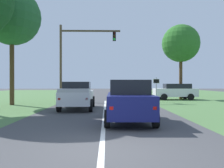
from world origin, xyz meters
TOP-DOWN VIEW (x-y plane):
  - ground_plane at (0.00, 9.73)m, footprint 120.00×120.00m
  - red_suv_near at (1.15, 4.69)m, footprint 2.24×4.55m
  - pickup_truck_lead at (-1.86, 9.91)m, footprint 2.22×4.87m
  - traffic_light at (-3.02, 17.95)m, footprint 6.16×0.40m
  - keep_moving_sign at (4.75, 15.84)m, footprint 0.60×0.09m
  - oak_tree_right at (8.43, 20.19)m, footprint 4.19×4.19m
  - crossing_suv_far at (7.53, 19.16)m, footprint 4.51×2.04m
  - extra_tree_1 at (-7.59, 13.30)m, footprint 4.63×4.63m

SIDE VIEW (x-z plane):
  - ground_plane at x=0.00m, z-range 0.00..0.00m
  - crossing_suv_far at x=7.53m, z-range 0.05..1.77m
  - pickup_truck_lead at x=-1.86m, z-range 0.02..1.89m
  - red_suv_near at x=1.15m, z-range 0.05..1.96m
  - keep_moving_sign at x=4.75m, z-range 0.33..2.64m
  - traffic_light at x=-3.02m, z-range 1.13..8.82m
  - oak_tree_right at x=8.43m, z-range 2.04..10.36m
  - extra_tree_1 at x=-7.59m, z-range 2.41..11.92m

